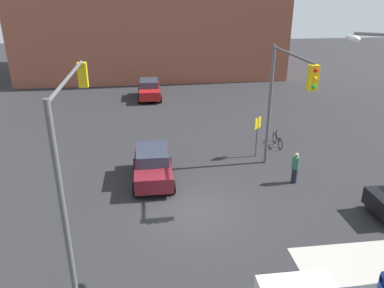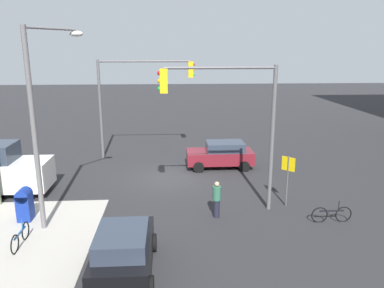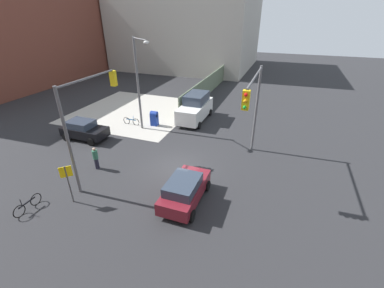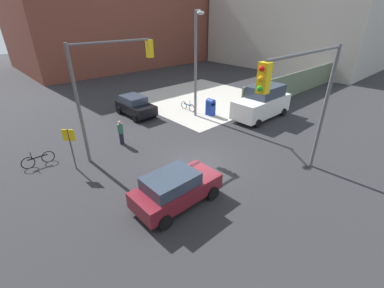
% 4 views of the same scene
% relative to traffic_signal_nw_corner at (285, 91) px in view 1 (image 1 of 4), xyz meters
% --- Properties ---
extents(ground_plane, '(120.00, 120.00, 0.00)m').
position_rel_traffic_signal_nw_corner_xyz_m(ground_plane, '(2.59, -4.50, -4.61)').
color(ground_plane, '#28282B').
extents(traffic_signal_nw_corner, '(5.06, 0.36, 6.50)m').
position_rel_traffic_signal_nw_corner_xyz_m(traffic_signal_nw_corner, '(0.00, 0.00, 0.00)').
color(traffic_signal_nw_corner, '#59595B').
rests_on(traffic_signal_nw_corner, ground).
extents(traffic_signal_se_corner, '(6.31, 0.36, 6.50)m').
position_rel_traffic_signal_nw_corner_xyz_m(traffic_signal_se_corner, '(4.65, -9.00, 0.07)').
color(traffic_signal_se_corner, '#59595B').
rests_on(traffic_signal_se_corner, ground).
extents(warning_sign_two_way, '(0.48, 0.48, 2.40)m').
position_rel_traffic_signal_nw_corner_xyz_m(warning_sign_two_way, '(-2.81, -0.29, -2.97)').
color(warning_sign_two_way, '#4C4C4C').
rests_on(warning_sign_two_way, ground).
extents(coupe_red, '(4.25, 2.02, 1.62)m').
position_rel_traffic_signal_nw_corner_xyz_m(coupe_red, '(-16.32, -6.17, -3.76)').
color(coupe_red, '#B21919').
rests_on(coupe_red, ground).
extents(coupe_maroon, '(4.05, 2.02, 1.62)m').
position_rel_traffic_signal_nw_corner_xyz_m(coupe_maroon, '(-0.58, -6.34, -3.76)').
color(coupe_maroon, maroon).
rests_on(coupe_maroon, ground).
extents(pedestrian_crossing, '(0.36, 0.36, 1.63)m').
position_rel_traffic_signal_nw_corner_xyz_m(pedestrian_crossing, '(0.59, 0.70, -3.76)').
color(pedestrian_crossing, '#2D664C').
rests_on(pedestrian_crossing, ground).
extents(bicycle_at_crosswalk, '(1.75, 0.05, 0.97)m').
position_rel_traffic_signal_nw_corner_xyz_m(bicycle_at_crosswalk, '(-4.22, 1.50, -4.26)').
color(bicycle_at_crosswalk, black).
rests_on(bicycle_at_crosswalk, ground).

